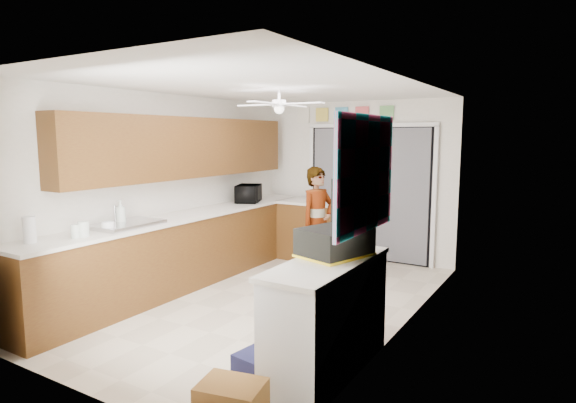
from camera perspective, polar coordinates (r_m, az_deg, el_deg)
The scene contains 41 objects.
floor at distance 5.88m, azimuth -2.06°, elevation -11.63°, with size 5.00×5.00×0.00m, color beige.
ceiling at distance 5.58m, azimuth -2.18°, elevation 13.39°, with size 5.00×5.00×0.00m, color white.
wall_back at distance 7.79m, azimuth 8.01°, elevation 2.51°, with size 3.20×3.20×0.00m, color white.
wall_front at distance 3.79m, azimuth -23.37°, elevation -3.56°, with size 3.20×3.20×0.00m, color white.
wall_left at distance 6.60m, azimuth -13.82°, elevation 1.43°, with size 5.00×5.00×0.00m, color white.
wall_right at distance 4.91m, azimuth 13.70°, elevation -0.68°, with size 5.00×5.00×0.00m, color white.
left_base_cabinets at distance 6.53m, azimuth -11.72°, elevation -5.71°, with size 0.60×4.80×0.90m, color brown.
left_countertop at distance 6.43m, azimuth -11.77°, elevation -1.64°, with size 0.62×4.80×0.04m, color white.
upper_cabinets at distance 6.60m, azimuth -11.75°, elevation 6.27°, with size 0.32×4.00×0.80m, color brown.
sink_basin at distance 5.75m, azimuth -18.57°, elevation -2.64°, with size 0.50×0.76×0.06m, color silver.
faucet at distance 5.88m, azimuth -19.81°, elevation -1.54°, with size 0.03×0.03×0.22m, color silver.
peninsula_base at distance 7.67m, azimuth 2.99°, elevation -3.54°, with size 1.00×0.60×0.90m, color brown.
peninsula_top at distance 7.60m, azimuth 3.01°, elevation -0.07°, with size 1.04×0.64×0.04m, color white.
back_opening_recess at distance 7.69m, azimuth 9.61°, elevation 0.91°, with size 2.00×0.06×2.10m, color black.
curtain_panel at distance 7.66m, azimuth 9.50°, elevation 0.88°, with size 1.90×0.03×2.05m, color slate.
door_trim_left at distance 8.09m, azimuth 2.80°, elevation 1.34°, with size 0.06×0.04×2.10m, color white.
door_trim_right at distance 7.35m, azimuth 16.93°, elevation 0.37°, with size 0.06×0.04×2.10m, color white.
door_trim_head at distance 7.61m, azimuth 9.71°, elevation 8.91°, with size 2.10×0.04×0.06m, color white.
header_frame_0 at distance 8.00m, azimuth 4.05°, elevation 10.23°, with size 0.22×0.02×0.22m, color #DDC449.
header_frame_1 at distance 7.84m, azimuth 6.37°, elevation 10.25°, with size 0.22×0.02×0.22m, color #4BA1C9.
header_frame_2 at distance 7.70m, azimuth 8.77°, elevation 10.25°, with size 0.22×0.02×0.22m, color #DD5257.
header_frame_3 at distance 7.56m, azimuth 11.62°, elevation 10.24°, with size 0.22×0.02×0.22m, color #65A35D.
route66_sign at distance 8.16m, azimuth 1.83°, elevation 10.19°, with size 0.22×0.02×0.26m, color silver.
right_counter_base at distance 4.12m, azimuth 4.71°, elevation -13.65°, with size 0.50×1.40×0.90m, color white.
right_counter_top at distance 3.97m, azimuth 4.66°, elevation -7.31°, with size 0.54×1.44×0.04m, color white.
abstract_painting at distance 3.93m, azimuth 9.21°, elevation 3.27°, with size 0.03×1.15×0.95m, color #F75B9E.
ceiling_fan at distance 5.73m, azimuth -1.05°, elevation 11.44°, with size 1.14×1.14×0.24m, color white.
microwave at distance 7.43m, azimuth -4.70°, elevation 0.95°, with size 0.49×0.33×0.27m, color black.
soap_bottle at distance 5.81m, azimuth -19.21°, elevation -1.24°, with size 0.11×0.11×0.29m, color silver.
cup at distance 5.49m, azimuth -20.55°, elevation -2.80°, with size 0.14×0.14×0.11m, color white.
jar_a at distance 5.29m, azimuth -23.09°, elevation -3.03°, with size 0.11×0.11×0.16m, color silver.
jar_b at distance 5.26m, azimuth -23.88°, elevation -3.24°, with size 0.09×0.09×0.14m, color silver.
paper_towel_roll at distance 5.20m, azimuth -28.32°, elevation -2.96°, with size 0.12×0.12×0.26m, color white.
suitcase at distance 4.11m, azimuth 5.56°, elevation -4.78°, with size 0.43×0.57×0.24m, color black.
suitcase_rim at distance 4.13m, azimuth 5.54°, elevation -6.27°, with size 0.44×0.58×0.02m, color yellow.
suitcase_lid at distance 4.32m, azimuth 7.27°, elevation -0.81°, with size 0.42×0.03×0.50m, color black.
cardboard_box at distance 3.60m, azimuth -6.71°, elevation -22.55°, with size 0.44×0.33×0.28m, color olive.
navy_crate at distance 4.05m, azimuth -3.12°, elevation -19.17°, with size 0.38×0.32×0.23m, color #151636.
cabinet_door_panel at distance 6.14m, azimuth 5.84°, elevation -8.08°, with size 0.37×0.03×0.56m, color brown.
man at distance 6.65m, azimuth 3.55°, elevation -2.51°, with size 0.56×0.37×1.54m, color white.
dog at distance 6.16m, azimuth 1.11°, elevation -8.71°, with size 0.23×0.53×0.41m, color black.
Camera 1 is at (3.04, -4.64, 1.95)m, focal length 30.00 mm.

